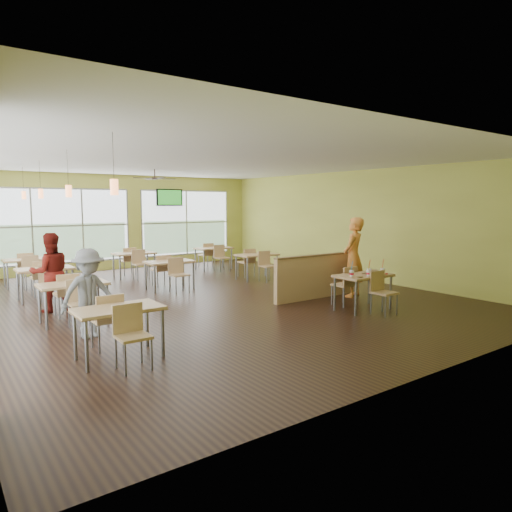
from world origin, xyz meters
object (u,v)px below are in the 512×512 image
at_px(main_table, 363,280).
at_px(half_wall_divider, 315,276).
at_px(food_basket, 373,271).
at_px(man_plaid, 353,257).

relative_size(main_table, half_wall_divider, 0.63).
distance_m(main_table, half_wall_divider, 1.45).
bearing_deg(food_basket, main_table, -167.85).
xyz_separation_m(man_plaid, food_basket, (-0.49, -1.00, -0.17)).
bearing_deg(main_table, half_wall_divider, 90.00).
bearing_deg(food_basket, man_plaid, 63.94).
height_order(half_wall_divider, food_basket, half_wall_divider).
bearing_deg(man_plaid, main_table, 27.20).
relative_size(main_table, man_plaid, 0.80).
distance_m(main_table, food_basket, 0.43).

